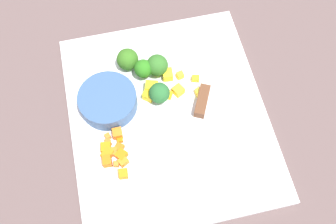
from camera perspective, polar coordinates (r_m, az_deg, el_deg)
ground_plane at (r=0.73m, az=0.00°, el=-0.74°), size 4.00×4.00×0.00m
cutting_board at (r=0.72m, az=0.00°, el=-0.54°), size 0.42×0.37×0.01m
prep_bowl at (r=0.72m, az=-8.98°, el=1.66°), size 0.11×0.11×0.03m
chef_knife at (r=0.70m, az=4.29°, el=-2.23°), size 0.26×0.14×0.02m
carrot_dice_0 at (r=0.69m, az=-8.09°, el=-5.91°), size 0.01×0.01×0.01m
carrot_dice_1 at (r=0.70m, az=-9.01°, el=-3.62°), size 0.01×0.01×0.01m
carrot_dice_2 at (r=0.68m, az=-9.11°, el=-7.26°), size 0.02×0.02×0.02m
carrot_dice_3 at (r=0.69m, az=-9.27°, el=-5.29°), size 0.02×0.02×0.01m
carrot_dice_4 at (r=0.67m, az=-6.71°, el=-9.19°), size 0.02×0.02×0.01m
carrot_dice_5 at (r=0.68m, az=-7.00°, el=-6.40°), size 0.02×0.02×0.01m
carrot_dice_6 at (r=0.70m, az=-7.58°, el=-3.19°), size 0.02×0.02×0.02m
carrot_dice_7 at (r=0.69m, az=-7.27°, el=-5.29°), size 0.02×0.02×0.01m
carrot_dice_8 at (r=0.69m, az=-9.05°, el=-6.25°), size 0.03×0.03×0.01m
carrot_dice_9 at (r=0.70m, az=-7.23°, el=-4.10°), size 0.01×0.01×0.01m
carrot_dice_10 at (r=0.70m, az=-8.96°, el=-4.50°), size 0.01×0.01×0.01m
carrot_dice_11 at (r=0.68m, az=-7.73°, el=-7.76°), size 0.01×0.01×0.01m
carrot_dice_12 at (r=0.68m, az=-6.72°, el=-7.35°), size 0.02×0.02×0.01m
pepper_dice_0 at (r=0.75m, az=4.15°, el=5.02°), size 0.01×0.02×0.01m
pepper_dice_1 at (r=0.73m, az=0.03°, el=2.57°), size 0.02×0.02×0.01m
pepper_dice_2 at (r=0.73m, az=1.55°, el=3.24°), size 0.03×0.03×0.02m
pepper_dice_3 at (r=0.75m, az=1.83°, el=5.52°), size 0.01×0.01×0.01m
pepper_dice_4 at (r=0.73m, az=-2.47°, el=3.70°), size 0.03×0.03×0.02m
pepper_dice_5 at (r=0.73m, az=-1.40°, el=3.29°), size 0.02×0.02×0.02m
pepper_dice_6 at (r=0.72m, az=-2.92°, el=2.51°), size 0.03×0.03×0.02m
pepper_dice_7 at (r=0.73m, az=4.70°, el=2.93°), size 0.02×0.01×0.01m
pepper_dice_8 at (r=0.75m, az=-0.06°, el=5.63°), size 0.02×0.02×0.02m
broccoli_floret_0 at (r=0.75m, az=-6.08°, el=7.83°), size 0.04×0.04×0.04m
broccoli_floret_1 at (r=0.73m, az=-3.71°, el=6.47°), size 0.04×0.04×0.04m
broccoli_floret_2 at (r=0.74m, az=-1.26°, el=7.06°), size 0.04×0.04×0.05m
broccoli_floret_3 at (r=0.71m, az=-1.30°, el=2.83°), size 0.04×0.04×0.05m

